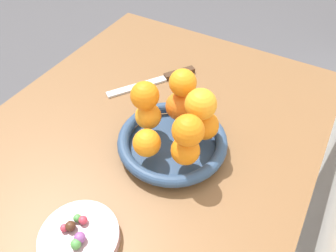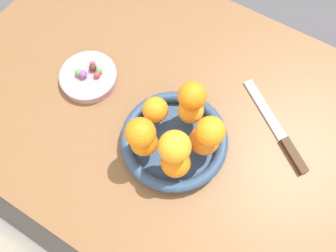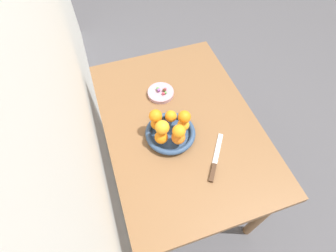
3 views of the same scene
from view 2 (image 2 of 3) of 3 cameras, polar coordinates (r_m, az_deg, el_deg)
name	(u,v)px [view 2 (image 2 of 3)]	position (r m, az deg, el deg)	size (l,w,h in m)	color
ground_plane	(168,179)	(1.50, -0.04, -9.17)	(6.00, 6.00, 0.00)	#4C4C51
dining_table	(168,120)	(0.88, -0.06, 0.98)	(1.10, 0.76, 0.74)	brown
fruit_bowl	(174,140)	(0.74, 1.10, -2.49)	(0.24, 0.24, 0.04)	navy
candy_dish	(89,77)	(0.85, -13.62, 8.32)	(0.14, 0.14, 0.02)	#B28C99
orange_0	(176,163)	(0.68, 1.35, -6.40)	(0.06, 0.06, 0.06)	orange
orange_1	(204,140)	(0.69, 6.35, -2.45)	(0.07, 0.07, 0.07)	orange
orange_2	(191,111)	(0.72, 3.97, 2.69)	(0.06, 0.06, 0.06)	orange
orange_3	(156,110)	(0.72, -2.06, 2.74)	(0.06, 0.06, 0.06)	orange
orange_4	(144,142)	(0.69, -4.21, -2.87)	(0.06, 0.06, 0.06)	orange
orange_5	(175,147)	(0.62, 1.18, -3.61)	(0.06, 0.06, 0.06)	orange
orange_6	(210,131)	(0.64, 7.38, -0.90)	(0.06, 0.06, 0.06)	orange
orange_7	(192,96)	(0.67, 4.24, 5.23)	(0.06, 0.06, 0.06)	orange
orange_8	(140,133)	(0.64, -4.84, -1.20)	(0.06, 0.06, 0.06)	orange
candy_ball_0	(79,73)	(0.84, -15.27, 8.94)	(0.02, 0.02, 0.02)	#4C9947
candy_ball_1	(99,71)	(0.83, -11.88, 9.34)	(0.01, 0.01, 0.01)	#4C9947
candy_ball_2	(97,75)	(0.83, -12.27, 8.71)	(0.02, 0.02, 0.02)	#C6384C
candy_ball_3	(93,68)	(0.84, -12.97, 9.90)	(0.02, 0.02, 0.02)	#472819
candy_ball_4	(83,74)	(0.84, -14.60, 8.70)	(0.02, 0.02, 0.02)	#8C4C99
candy_ball_5	(93,64)	(0.85, -12.99, 10.45)	(0.01, 0.01, 0.01)	#C6384C
knife	(280,133)	(0.81, 18.85, -1.13)	(0.23, 0.17, 0.01)	#3F2819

